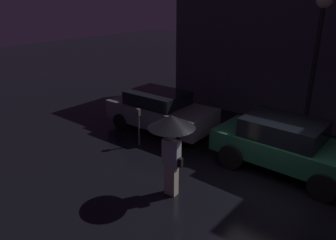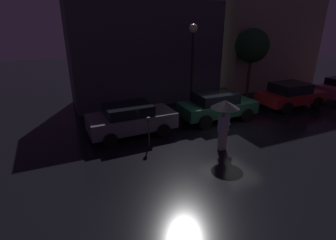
{
  "view_description": "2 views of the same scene",
  "coord_description": "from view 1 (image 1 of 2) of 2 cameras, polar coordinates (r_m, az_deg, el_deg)",
  "views": [
    {
      "loc": [
        2.63,
        -6.98,
        4.67
      ],
      "look_at": [
        -2.99,
        -0.09,
        1.27
      ],
      "focal_mm": 35.0,
      "sensor_mm": 36.0,
      "label": 1
    },
    {
      "loc": [
        -7.7,
        -9.34,
        5.01
      ],
      "look_at": [
        -3.4,
        0.22,
        0.95
      ],
      "focal_mm": 28.0,
      "sensor_mm": 36.0,
      "label": 2
    }
  ],
  "objects": [
    {
      "name": "ground_plane",
      "position": [
        8.81,
        16.01,
        -12.02
      ],
      "size": [
        60.0,
        60.0,
        0.0
      ],
      "primitive_type": "plane",
      "color": "black"
    },
    {
      "name": "street_lamp_near",
      "position": [
        11.27,
        24.76,
        13.0
      ],
      "size": [
        0.47,
        0.47,
        4.77
      ],
      "color": "black",
      "rests_on": "ground"
    },
    {
      "name": "parking_meter",
      "position": [
        10.65,
        -5.14,
        -0.54
      ],
      "size": [
        0.12,
        0.1,
        1.27
      ],
      "color": "#4C5154",
      "rests_on": "ground"
    },
    {
      "name": "parked_car_grey",
      "position": [
        11.87,
        -1.33,
        1.67
      ],
      "size": [
        3.96,
        1.97,
        1.44
      ],
      "rotation": [
        0.0,
        0.0,
        0.02
      ],
      "color": "slate",
      "rests_on": "ground"
    },
    {
      "name": "building_facade_left",
      "position": [
        14.36,
        20.53,
        13.07
      ],
      "size": [
        9.26,
        3.0,
        6.04
      ],
      "color": "#3D3D47",
      "rests_on": "ground"
    },
    {
      "name": "parked_car_green",
      "position": [
        9.68,
        19.83,
        -4.0
      ],
      "size": [
        4.04,
        1.94,
        1.5
      ],
      "rotation": [
        0.0,
        0.0,
        -0.02
      ],
      "color": "#1E5638",
      "rests_on": "ground"
    },
    {
      "name": "pedestrian_with_umbrella",
      "position": [
        7.63,
        0.63,
        -2.04
      ],
      "size": [
        1.12,
        1.12,
        2.1
      ],
      "rotation": [
        0.0,
        0.0,
        0.08
      ],
      "color": "beige",
      "rests_on": "ground"
    }
  ]
}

